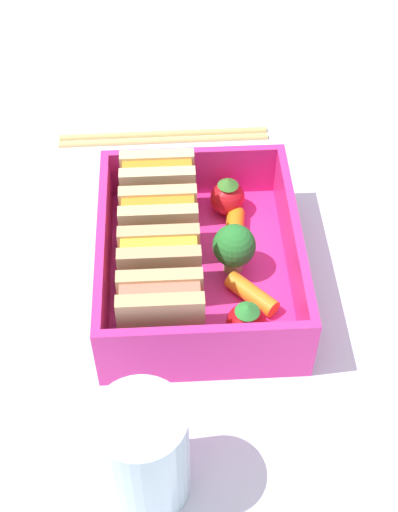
{
  "coord_description": "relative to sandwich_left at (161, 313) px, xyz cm",
  "views": [
    {
      "loc": [
        -33.27,
        1.78,
        40.51
      ],
      "look_at": [
        0.0,
        0.0,
        2.7
      ],
      "focal_mm": 50.0,
      "sensor_mm": 36.0,
      "label": 1
    }
  ],
  "objects": [
    {
      "name": "carrot_stick_left",
      "position": [
        8.75,
        -5.54,
        -2.0
      ],
      "size": [
        4.22,
        1.94,
        1.36
      ],
      "primitive_type": "cylinder",
      "rotation": [
        1.57,
        0.0,
        1.42
      ],
      "color": "orange",
      "rests_on": "bento_tray"
    },
    {
      "name": "ground_plane",
      "position": [
        5.76,
        -2.74,
        -4.87
      ],
      "size": [
        120.0,
        120.0,
        2.0
      ],
      "primitive_type": "cube",
      "color": "silver"
    },
    {
      "name": "sandwich_left",
      "position": [
        0.0,
        0.0,
        0.0
      ],
      "size": [
        2.93,
        5.47,
        5.35
      ],
      "color": "tan",
      "rests_on": "bento_tray"
    },
    {
      "name": "chopstick_pair",
      "position": [
        22.27,
        -0.48,
        -3.52
      ],
      "size": [
        1.8,
        18.46,
        0.7
      ],
      "color": "tan",
      "rests_on": "ground_plane"
    },
    {
      "name": "bento_tray",
      "position": [
        5.76,
        -2.74,
        -3.27
      ],
      "size": [
        17.16,
        13.96,
        1.2
      ],
      "primitive_type": "cube",
      "color": "#E22C8A",
      "rests_on": "ground_plane"
    },
    {
      "name": "broccoli_floret",
      "position": [
        5.86,
        -5.2,
        -0.38
      ],
      "size": [
        3.06,
        3.06,
        3.98
      ],
      "color": "#8AC166",
      "rests_on": "bento_tray"
    },
    {
      "name": "sandwich_center",
      "position": [
        7.68,
        0.0,
        0.0
      ],
      "size": [
        2.93,
        5.47,
        5.35
      ],
      "color": "#E1B97F",
      "rests_on": "bento_tray"
    },
    {
      "name": "sandwich_center_left",
      "position": [
        3.84,
        0.0,
        0.0
      ],
      "size": [
        2.93,
        5.47,
        5.35
      ],
      "color": "tan",
      "rests_on": "bento_tray"
    },
    {
      "name": "bento_rim",
      "position": [
        5.76,
        -2.74,
        -0.55
      ],
      "size": [
        17.16,
        13.96,
        4.26
      ],
      "color": "#E22C8A",
      "rests_on": "bento_tray"
    },
    {
      "name": "strawberry_far_left",
      "position": [
        -0.22,
        -5.52,
        -1.19
      ],
      "size": [
        2.73,
        2.73,
        3.33
      ],
      "color": "red",
      "rests_on": "bento_tray"
    },
    {
      "name": "sandwich_center_right",
      "position": [
        11.52,
        0.0,
        0.0
      ],
      "size": [
        2.93,
        5.47,
        5.35
      ],
      "color": "beige",
      "rests_on": "bento_tray"
    },
    {
      "name": "drinking_glass",
      "position": [
        -9.66,
        1.13,
        0.15
      ],
      "size": [
        5.07,
        5.07,
        8.06
      ],
      "primitive_type": "cylinder",
      "color": "silver",
      "rests_on": "ground_plane"
    },
    {
      "name": "strawberry_left",
      "position": [
        11.71,
        -5.24,
        -1.22
      ],
      "size": [
        2.67,
        2.67,
        3.27
      ],
      "color": "red",
      "rests_on": "bento_tray"
    },
    {
      "name": "carrot_stick_far_left",
      "position": [
        2.8,
        -6.23,
        -2.02
      ],
      "size": [
        3.8,
        3.65,
        1.3
      ],
      "primitive_type": "cylinder",
      "rotation": [
        1.57,
        0.0,
        2.32
      ],
      "color": "orange",
      "rests_on": "bento_tray"
    }
  ]
}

